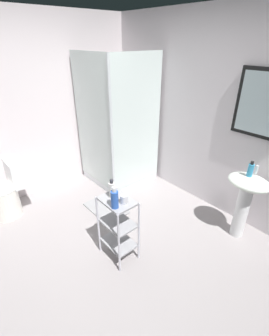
{
  "coord_description": "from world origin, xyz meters",
  "views": [
    {
      "loc": [
        1.65,
        -0.91,
        2.14
      ],
      "look_at": [
        -0.04,
        0.55,
        0.94
      ],
      "focal_mm": 25.93,
      "sensor_mm": 36.0,
      "label": 1
    }
  ],
  "objects_px": {
    "pedestal_sink": "(246,195)",
    "shampoo_bottle_blue": "(115,199)",
    "shower_stall": "(118,156)",
    "storage_cart": "(118,224)",
    "hand_soap_bottle": "(251,170)",
    "rinse_cup": "(124,199)",
    "toilet": "(7,194)",
    "bath_mat": "(106,208)",
    "lotion_bottle_white": "(112,189)"
  },
  "relations": [
    {
      "from": "storage_cart",
      "to": "hand_soap_bottle",
      "type": "bearing_deg",
      "value": 62.9
    },
    {
      "from": "toilet",
      "to": "rinse_cup",
      "type": "height_order",
      "value": "rinse_cup"
    },
    {
      "from": "storage_cart",
      "to": "bath_mat",
      "type": "relative_size",
      "value": 1.23
    },
    {
      "from": "pedestal_sink",
      "to": "shower_stall",
      "type": "bearing_deg",
      "value": -170.67
    },
    {
      "from": "lotion_bottle_white",
      "to": "bath_mat",
      "type": "bearing_deg",
      "value": 152.54
    },
    {
      "from": "pedestal_sink",
      "to": "bath_mat",
      "type": "height_order",
      "value": "pedestal_sink"
    },
    {
      "from": "toilet",
      "to": "storage_cart",
      "type": "height_order",
      "value": "toilet"
    },
    {
      "from": "storage_cart",
      "to": "hand_soap_bottle",
      "type": "distance_m",
      "value": 1.53
    },
    {
      "from": "toilet",
      "to": "shampoo_bottle_blue",
      "type": "distance_m",
      "value": 1.81
    },
    {
      "from": "shower_stall",
      "to": "storage_cart",
      "type": "bearing_deg",
      "value": -37.32
    },
    {
      "from": "lotion_bottle_white",
      "to": "bath_mat",
      "type": "height_order",
      "value": "lotion_bottle_white"
    },
    {
      "from": "shower_stall",
      "to": "shampoo_bottle_blue",
      "type": "distance_m",
      "value": 1.75
    },
    {
      "from": "pedestal_sink",
      "to": "storage_cart",
      "type": "height_order",
      "value": "pedestal_sink"
    },
    {
      "from": "pedestal_sink",
      "to": "shampoo_bottle_blue",
      "type": "relative_size",
      "value": 3.64
    },
    {
      "from": "toilet",
      "to": "shampoo_bottle_blue",
      "type": "height_order",
      "value": "shampoo_bottle_blue"
    },
    {
      "from": "toilet",
      "to": "storage_cart",
      "type": "bearing_deg",
      "value": 23.45
    },
    {
      "from": "toilet",
      "to": "storage_cart",
      "type": "distance_m",
      "value": 1.69
    },
    {
      "from": "shampoo_bottle_blue",
      "to": "shower_stall",
      "type": "bearing_deg",
      "value": 142.05
    },
    {
      "from": "shower_stall",
      "to": "pedestal_sink",
      "type": "height_order",
      "value": "shower_stall"
    },
    {
      "from": "toilet",
      "to": "rinse_cup",
      "type": "bearing_deg",
      "value": 22.95
    },
    {
      "from": "shower_stall",
      "to": "rinse_cup",
      "type": "xyz_separation_m",
      "value": [
        1.35,
        -0.95,
        0.32
      ]
    },
    {
      "from": "toilet",
      "to": "hand_soap_bottle",
      "type": "relative_size",
      "value": 4.21
    },
    {
      "from": "shower_stall",
      "to": "pedestal_sink",
      "type": "bearing_deg",
      "value": 9.33
    },
    {
      "from": "toilet",
      "to": "shampoo_bottle_blue",
      "type": "relative_size",
      "value": 3.41
    },
    {
      "from": "toilet",
      "to": "hand_soap_bottle",
      "type": "height_order",
      "value": "hand_soap_bottle"
    },
    {
      "from": "hand_soap_bottle",
      "to": "bath_mat",
      "type": "relative_size",
      "value": 0.3
    },
    {
      "from": "hand_soap_bottle",
      "to": "toilet",
      "type": "bearing_deg",
      "value": -138.28
    },
    {
      "from": "hand_soap_bottle",
      "to": "shampoo_bottle_blue",
      "type": "bearing_deg",
      "value": -112.97
    },
    {
      "from": "shower_stall",
      "to": "lotion_bottle_white",
      "type": "relative_size",
      "value": 9.97
    },
    {
      "from": "pedestal_sink",
      "to": "storage_cart",
      "type": "relative_size",
      "value": 1.09
    },
    {
      "from": "toilet",
      "to": "rinse_cup",
      "type": "distance_m",
      "value": 1.83
    },
    {
      "from": "hand_soap_bottle",
      "to": "rinse_cup",
      "type": "xyz_separation_m",
      "value": [
        -0.58,
        -1.28,
        -0.1
      ]
    },
    {
      "from": "hand_soap_bottle",
      "to": "pedestal_sink",
      "type": "bearing_deg",
      "value": -30.17
    },
    {
      "from": "toilet",
      "to": "hand_soap_bottle",
      "type": "distance_m",
      "value": 3.02
    },
    {
      "from": "lotion_bottle_white",
      "to": "rinse_cup",
      "type": "height_order",
      "value": "lotion_bottle_white"
    },
    {
      "from": "pedestal_sink",
      "to": "shampoo_bottle_blue",
      "type": "xyz_separation_m",
      "value": [
        -0.61,
        -1.37,
        0.26
      ]
    },
    {
      "from": "rinse_cup",
      "to": "bath_mat",
      "type": "relative_size",
      "value": 0.15
    },
    {
      "from": "lotion_bottle_white",
      "to": "toilet",
      "type": "bearing_deg",
      "value": -155.62
    },
    {
      "from": "storage_cart",
      "to": "bath_mat",
      "type": "bearing_deg",
      "value": 155.03
    },
    {
      "from": "rinse_cup",
      "to": "shower_stall",
      "type": "bearing_deg",
      "value": 144.98
    },
    {
      "from": "storage_cart",
      "to": "bath_mat",
      "type": "distance_m",
      "value": 0.95
    },
    {
      "from": "rinse_cup",
      "to": "storage_cart",
      "type": "bearing_deg",
      "value": -166.83
    },
    {
      "from": "toilet",
      "to": "lotion_bottle_white",
      "type": "relative_size",
      "value": 3.79
    },
    {
      "from": "rinse_cup",
      "to": "pedestal_sink",
      "type": "bearing_deg",
      "value": 64.55
    },
    {
      "from": "shower_stall",
      "to": "rinse_cup",
      "type": "relative_size",
      "value": 22.34
    },
    {
      "from": "bath_mat",
      "to": "hand_soap_bottle",
      "type": "bearing_deg",
      "value": 33.22
    },
    {
      "from": "pedestal_sink",
      "to": "toilet",
      "type": "xyz_separation_m",
      "value": [
        -2.24,
        -1.96,
        -0.26
      ]
    },
    {
      "from": "hand_soap_bottle",
      "to": "rinse_cup",
      "type": "bearing_deg",
      "value": -114.43
    },
    {
      "from": "toilet",
      "to": "rinse_cup",
      "type": "xyz_separation_m",
      "value": [
        1.63,
        0.69,
        0.47
      ]
    },
    {
      "from": "pedestal_sink",
      "to": "hand_soap_bottle",
      "type": "height_order",
      "value": "hand_soap_bottle"
    }
  ]
}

